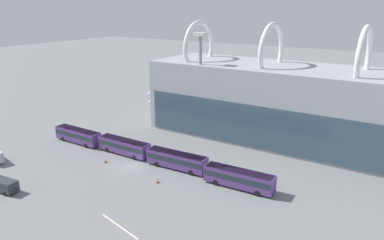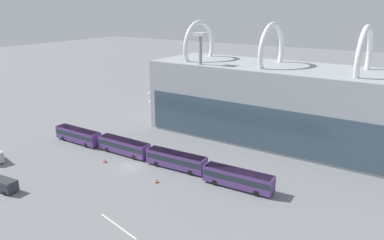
{
  "view_description": "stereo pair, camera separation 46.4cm",
  "coord_description": "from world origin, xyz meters",
  "views": [
    {
      "loc": [
        45.54,
        -48.59,
        29.56
      ],
      "look_at": [
        0.54,
        20.66,
        4.0
      ],
      "focal_mm": 35.0,
      "sensor_mm": 36.0,
      "label": 1
    },
    {
      "loc": [
        45.93,
        -48.33,
        29.56
      ],
      "look_at": [
        0.54,
        20.66,
        4.0
      ],
      "focal_mm": 35.0,
      "sensor_mm": 36.0,
      "label": 2
    }
  ],
  "objects": [
    {
      "name": "lane_stripe_0",
      "position": [
        13.51,
        5.78,
        0.0
      ],
      "size": [
        9.88,
        1.89,
        0.01
      ],
      "primitive_type": "cube",
      "rotation": [
        0.0,
        0.0,
        0.17
      ],
      "color": "silver",
      "rests_on": "ground_plane"
    },
    {
      "name": "shuttle_bus_1",
      "position": [
        -5.24,
        3.93,
        1.84
      ],
      "size": [
        12.15,
        2.67,
        3.12
      ],
      "rotation": [
        0.0,
        0.0,
        0.0
      ],
      "color": "#56387A",
      "rests_on": "ground_plane"
    },
    {
      "name": "floodlight_mast",
      "position": [
        1.46,
        22.69,
        14.74
      ],
      "size": [
        2.66,
        2.66,
        23.69
      ],
      "color": "gray",
      "rests_on": "ground_plane"
    },
    {
      "name": "shuttle_bus_3",
      "position": [
        21.13,
        3.41,
        1.84
      ],
      "size": [
        12.26,
        3.18,
        3.12
      ],
      "rotation": [
        0.0,
        0.0,
        0.05
      ],
      "color": "#56387A",
      "rests_on": "ground_plane"
    },
    {
      "name": "traffic_cone_1",
      "position": [
        8.55,
        -2.62,
        0.39
      ],
      "size": [
        0.61,
        0.61,
        0.81
      ],
      "color": "black",
      "rests_on": "ground_plane"
    },
    {
      "name": "shuttle_bus_2",
      "position": [
        7.95,
        4.03,
        1.84
      ],
      "size": [
        12.26,
        3.17,
        3.12
      ],
      "rotation": [
        0.0,
        0.0,
        0.05
      ],
      "color": "#56387A",
      "rests_on": "ground_plane"
    },
    {
      "name": "traffic_cone_0",
      "position": [
        -5.35,
        -1.29,
        0.39
      ],
      "size": [
        0.63,
        0.63,
        0.8
      ],
      "color": "black",
      "rests_on": "ground_plane"
    },
    {
      "name": "airliner_at_gate_near",
      "position": [
        -8.99,
        37.46,
        5.23
      ],
      "size": [
        31.54,
        34.21,
        15.16
      ],
      "rotation": [
        0.0,
        0.0,
        1.59
      ],
      "color": "white",
      "rests_on": "ground_plane"
    },
    {
      "name": "ground_plane",
      "position": [
        0.0,
        0.0,
        0.0
      ],
      "size": [
        440.0,
        440.0,
        0.0
      ],
      "primitive_type": "plane",
      "color": "slate"
    },
    {
      "name": "lane_stripe_2",
      "position": [
        12.32,
        -16.06,
        0.0
      ],
      "size": [
        8.46,
        2.1,
        0.01
      ],
      "primitive_type": "cube",
      "rotation": [
        0.0,
        0.0,
        -0.22
      ],
      "color": "silver",
      "rests_on": "ground_plane"
    },
    {
      "name": "shuttle_bus_0",
      "position": [
        -18.43,
        3.3,
        1.84
      ],
      "size": [
        12.17,
        2.73,
        3.12
      ],
      "rotation": [
        0.0,
        0.0,
        -0.01
      ],
      "color": "#56387A",
      "rests_on": "ground_plane"
    },
    {
      "name": "service_van_crossing",
      "position": [
        -10.79,
        -18.9,
        1.25
      ],
      "size": [
        5.3,
        2.6,
        2.11
      ],
      "rotation": [
        0.0,
        0.0,
        0.1
      ],
      "color": "#2D3338",
      "rests_on": "ground_plane"
    }
  ]
}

